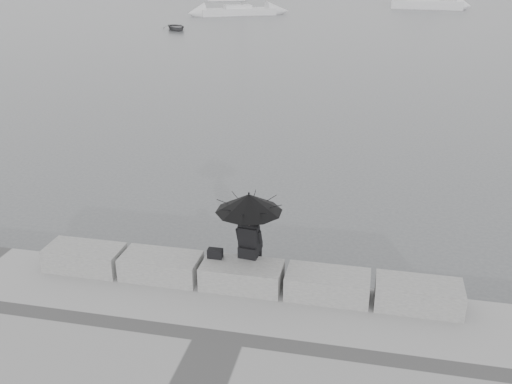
% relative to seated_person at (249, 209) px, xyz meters
% --- Properties ---
extents(ground, '(360.00, 360.00, 0.00)m').
position_rel_seated_person_xyz_m(ground, '(-0.06, 0.07, -2.04)').
color(ground, '#4A4D50').
rests_on(ground, ground).
extents(stone_block_far_left, '(1.60, 0.80, 0.50)m').
position_rel_seated_person_xyz_m(stone_block_far_left, '(-3.46, -0.38, -1.29)').
color(stone_block_far_left, slate).
rests_on(stone_block_far_left, promenade).
extents(stone_block_left, '(1.60, 0.80, 0.50)m').
position_rel_seated_person_xyz_m(stone_block_left, '(-1.76, -0.38, -1.29)').
color(stone_block_left, slate).
rests_on(stone_block_left, promenade).
extents(stone_block_centre, '(1.60, 0.80, 0.50)m').
position_rel_seated_person_xyz_m(stone_block_centre, '(-0.06, -0.38, -1.29)').
color(stone_block_centre, slate).
rests_on(stone_block_centre, promenade).
extents(stone_block_right, '(1.60, 0.80, 0.50)m').
position_rel_seated_person_xyz_m(stone_block_right, '(1.64, -0.38, -1.29)').
color(stone_block_right, slate).
rests_on(stone_block_right, promenade).
extents(stone_block_far_right, '(1.60, 0.80, 0.50)m').
position_rel_seated_person_xyz_m(stone_block_far_right, '(3.34, -0.38, -1.29)').
color(stone_block_far_right, slate).
rests_on(stone_block_far_right, promenade).
extents(seated_person, '(1.34, 1.34, 1.39)m').
position_rel_seated_person_xyz_m(seated_person, '(0.00, 0.00, 0.00)').
color(seated_person, black).
rests_on(seated_person, stone_block_centre).
extents(bag, '(0.30, 0.17, 0.19)m').
position_rel_seated_person_xyz_m(bag, '(-0.65, -0.22, -0.94)').
color(bag, black).
rests_on(bag, stone_block_centre).
extents(sailboat_left, '(9.16, 6.40, 12.90)m').
position_rel_seated_person_xyz_m(sailboat_left, '(-15.13, 60.35, -1.53)').
color(sailboat_left, silver).
rests_on(sailboat_left, ground).
extents(motor_cruiser, '(9.67, 4.13, 4.50)m').
position_rel_seated_person_xyz_m(motor_cruiser, '(8.02, 74.68, -1.14)').
color(motor_cruiser, silver).
rests_on(motor_cruiser, ground).
extents(dinghy, '(3.50, 3.05, 0.56)m').
position_rel_seated_person_xyz_m(dinghy, '(-17.30, 44.21, -1.76)').
color(dinghy, slate).
rests_on(dinghy, ground).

